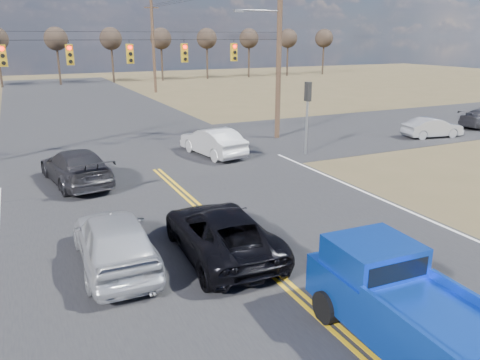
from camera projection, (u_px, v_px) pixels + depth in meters
name	position (u px, v px, depth m)	size (l,w,h in m)	color
ground	(329.00, 323.00, 10.49)	(160.00, 160.00, 0.00)	brown
road_main	(183.00, 194.00, 19.12)	(14.00, 120.00, 0.02)	#28282B
road_cross	(137.00, 152.00, 26.02)	(120.00, 12.00, 0.02)	#28282B
signal_gantry	(141.00, 58.00, 24.55)	(19.60, 4.83, 10.00)	#473323
utility_poles	(135.00, 56.00, 23.62)	(19.60, 58.32, 10.00)	#473323
treeline	(100.00, 44.00, 32.07)	(87.00, 117.80, 7.40)	#33261C
pickup_truck	(409.00, 311.00, 9.28)	(2.26, 5.29, 1.96)	black
silver_suv	(114.00, 239.00, 12.87)	(1.92, 4.78, 1.63)	#B0B2B8
black_suv	(221.00, 232.00, 13.61)	(2.38, 5.15, 1.43)	black
white_car_queue	(213.00, 142.00, 25.11)	(1.59, 4.57, 1.51)	silver
dgrey_car_queue	(76.00, 167.00, 20.25)	(2.13, 5.24, 1.52)	#2F2E33
cross_car_east_near	(432.00, 128.00, 29.67)	(3.82, 1.33, 1.26)	#9FA1A7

